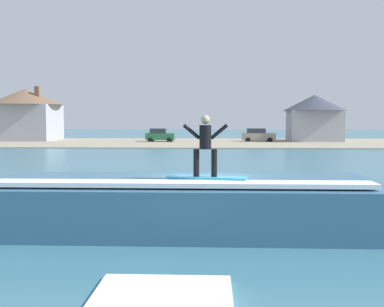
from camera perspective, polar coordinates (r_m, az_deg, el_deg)
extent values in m
plane|color=#386C80|center=(14.76, 1.89, -8.08)|extent=(260.00, 260.00, 0.00)
cube|color=#356382|center=(13.91, -0.84, -6.02)|extent=(11.00, 4.49, 1.34)
cube|color=#356382|center=(13.24, -0.99, -3.27)|extent=(9.35, 2.02, 0.15)
cube|color=white|center=(12.35, -1.24, -3.65)|extent=(9.90, 0.81, 0.12)
cube|color=#33A5CC|center=(12.92, 1.77, -2.90)|extent=(2.20, 0.84, 0.06)
cube|color=black|center=(12.91, 1.77, -2.79)|extent=(1.96, 0.39, 0.01)
cylinder|color=black|center=(12.88, 0.53, -1.12)|extent=(0.16, 0.16, 0.75)
cylinder|color=black|center=(12.87, 2.67, -1.12)|extent=(0.16, 0.16, 0.75)
cylinder|color=black|center=(12.83, 1.60, 1.97)|extent=(0.32, 0.32, 0.64)
sphere|color=tan|center=(12.82, 1.61, 4.08)|extent=(0.24, 0.24, 0.24)
cylinder|color=black|center=(12.83, -0.05, 2.62)|extent=(0.48, 0.10, 0.43)
cylinder|color=black|center=(12.82, 3.26, 2.62)|extent=(0.48, 0.10, 0.43)
cube|color=gray|center=(62.80, 2.35, 1.32)|extent=(120.00, 24.92, 0.09)
cube|color=#23663D|center=(64.72, -3.79, 2.04)|extent=(3.88, 1.99, 0.90)
cube|color=#262D38|center=(64.73, -4.05, 2.72)|extent=(2.13, 1.79, 0.64)
cylinder|color=black|center=(65.66, -2.59, 1.68)|extent=(0.64, 0.22, 0.64)
cylinder|color=black|center=(63.58, -2.76, 1.60)|extent=(0.64, 0.22, 0.64)
cylinder|color=black|center=(65.93, -4.77, 1.68)|extent=(0.64, 0.22, 0.64)
cylinder|color=black|center=(63.86, -5.01, 1.60)|extent=(0.64, 0.22, 0.64)
cube|color=gray|center=(65.73, 7.94, 2.04)|extent=(4.53, 1.76, 0.90)
cube|color=#262D38|center=(65.67, 7.65, 2.72)|extent=(2.49, 1.59, 0.64)
cylinder|color=black|center=(66.83, 9.12, 1.68)|extent=(0.64, 0.22, 0.64)
cylinder|color=black|center=(64.98, 9.31, 1.61)|extent=(0.64, 0.22, 0.64)
cylinder|color=black|center=(66.55, 6.60, 1.69)|extent=(0.64, 0.22, 0.64)
cylinder|color=black|center=(64.69, 6.72, 1.62)|extent=(0.64, 0.22, 0.64)
cube|color=#9EA3AD|center=(72.44, -19.18, 3.48)|extent=(8.46, 7.70, 5.17)
cone|color=brown|center=(72.50, -19.25, 6.41)|extent=(10.49, 10.49, 2.25)
cube|color=brown|center=(70.69, -18.01, 6.91)|extent=(0.60, 0.60, 1.80)
cube|color=#9EA3AD|center=(68.04, 14.39, 3.18)|extent=(6.95, 5.69, 4.28)
cone|color=#383D4C|center=(68.07, 14.44, 5.89)|extent=(8.62, 8.62, 2.17)
cube|color=white|center=(8.73, -3.49, -16.48)|extent=(2.42, 1.85, 0.10)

